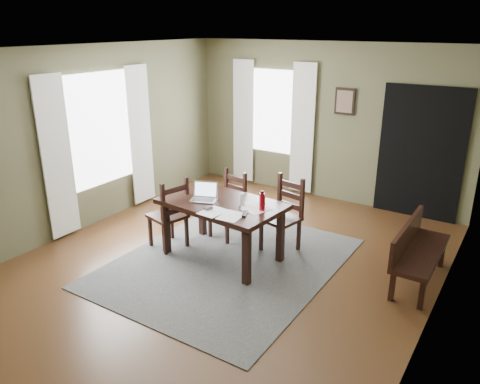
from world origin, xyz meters
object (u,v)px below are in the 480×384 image
Objects in this scene: chair_back_right at (283,216)px; chair_end at (170,215)px; laptop at (204,195)px; dining_table at (222,209)px; water_bottle at (262,201)px; bench at (416,248)px; chair_back_left at (229,206)px.

chair_end is at bearing -137.35° from chair_back_right.
chair_end reaches higher than laptop.
dining_table is 0.29m from laptop.
chair_end is at bearing -171.96° from water_bottle.
chair_end is 2.54× the size of laptop.
dining_table is 0.63m from water_bottle.
chair_end is at bearing 106.55° from bench.
chair_back_right is (1.33, 0.80, 0.01)m from chair_end.
bench is at bearing 120.95° from chair_end.
bench is (2.60, 0.14, -0.03)m from chair_back_left.
chair_end is at bearing 171.43° from laptop.
chair_back_right is at bearing 11.25° from chair_back_left.
chair_back_right is 0.78× the size of bench.
chair_back_right reaches higher than dining_table.
laptop is (-0.24, -0.05, 0.16)m from dining_table.
chair_back_right reaches higher than bench.
dining_table is at bearing 107.89° from bench.
chair_back_left is at bearing 146.69° from water_bottle.
bench is at bearing 15.09° from chair_back_right.
dining_table is at bearing -54.83° from chair_back_left.
chair_end is (-0.76, -0.17, -0.20)m from dining_table.
chair_back_right is 0.74m from water_bottle.
water_bottle is at bearing -24.11° from chair_back_left.
chair_back_left is at bearing 93.05° from bench.
chair_back_left is 2.42× the size of laptop.
dining_table is at bearing -120.45° from chair_back_right.
dining_table is 1.70× the size of chair_back_left.
dining_table is at bearing -9.28° from laptop.
chair_back_left is 0.94× the size of chair_back_right.
bench is at bearing 22.80° from dining_table.
water_bottle is (0.83, 0.07, 0.06)m from laptop.
chair_back_right is 4.01× the size of water_bottle.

